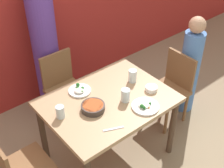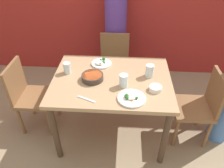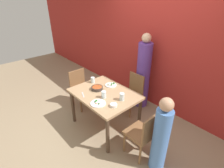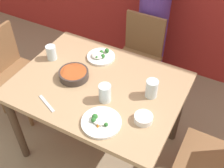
{
  "view_description": "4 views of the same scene",
  "coord_description": "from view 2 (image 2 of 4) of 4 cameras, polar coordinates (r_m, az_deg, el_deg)",
  "views": [
    {
      "loc": [
        -1.37,
        -1.73,
        2.6
      ],
      "look_at": [
        -0.02,
        -0.08,
        0.99
      ],
      "focal_mm": 50.0,
      "sensor_mm": 36.0,
      "label": 1
    },
    {
      "loc": [
        0.12,
        -1.75,
        2.0
      ],
      "look_at": [
        0.01,
        -0.09,
        0.76
      ],
      "focal_mm": 35.0,
      "sensor_mm": 36.0,
      "label": 2
    },
    {
      "loc": [
        2.08,
        -1.68,
        2.37
      ],
      "look_at": [
        0.14,
        0.06,
        0.97
      ],
      "focal_mm": 28.0,
      "sensor_mm": 36.0,
      "label": 3
    },
    {
      "loc": [
        0.76,
        -1.21,
        2.11
      ],
      "look_at": [
        0.13,
        -0.03,
        0.84
      ],
      "focal_mm": 45.0,
      "sensor_mm": 36.0,
      "label": 4
    }
  ],
  "objects": [
    {
      "name": "ground_plane",
      "position": [
        2.66,
        -0.04,
        -12.0
      ],
      "size": [
        10.0,
        10.0,
        0.0
      ],
      "primitive_type": "plane",
      "color": "#998466"
    },
    {
      "name": "dining_table",
      "position": [
        2.21,
        -0.05,
        -0.66
      ],
      "size": [
        1.17,
        0.88,
        0.75
      ],
      "color": "tan",
      "rests_on": "ground_plane"
    },
    {
      "name": "chair_adult_spot",
      "position": [
        2.96,
        0.56,
        5.41
      ],
      "size": [
        0.4,
        0.4,
        0.84
      ],
      "color": "brown",
      "rests_on": "ground_plane"
    },
    {
      "name": "chair_child_spot",
      "position": [
        2.47,
        21.91,
        -5.2
      ],
      "size": [
        0.4,
        0.4,
        0.84
      ],
      "rotation": [
        0.0,
        0.0,
        -1.57
      ],
      "color": "brown",
      "rests_on": "ground_plane"
    },
    {
      "name": "chair_empty_left",
      "position": [
        2.59,
        -20.71,
        -2.53
      ],
      "size": [
        0.4,
        0.4,
        0.84
      ],
      "rotation": [
        0.0,
        0.0,
        1.57
      ],
      "color": "brown",
      "rests_on": "ground_plane"
    },
    {
      "name": "person_adult",
      "position": [
        3.1,
        0.94,
        13.46
      ],
      "size": [
        0.29,
        0.29,
        1.65
      ],
      "color": "#5B3893",
      "rests_on": "ground_plane"
    },
    {
      "name": "bowl_curry",
      "position": [
        2.13,
        -5.12,
        1.84
      ],
      "size": [
        0.21,
        0.21,
        0.06
      ],
      "color": "#3D332D",
      "rests_on": "dining_table"
    },
    {
      "name": "plate_rice_adult",
      "position": [
        2.37,
        -2.82,
        5.48
      ],
      "size": [
        0.22,
        0.22,
        0.05
      ],
      "color": "white",
      "rests_on": "dining_table"
    },
    {
      "name": "plate_rice_child",
      "position": [
        1.91,
        5.06,
        -3.63
      ],
      "size": [
        0.25,
        0.25,
        0.06
      ],
      "color": "white",
      "rests_on": "dining_table"
    },
    {
      "name": "bowl_rice_small",
      "position": [
        2.03,
        11.29,
        -1.08
      ],
      "size": [
        0.12,
        0.12,
        0.04
      ],
      "color": "white",
      "rests_on": "dining_table"
    },
    {
      "name": "glass_water_tall",
      "position": [
        2.02,
        3.04,
        0.88
      ],
      "size": [
        0.08,
        0.08,
        0.13
      ],
      "color": "silver",
      "rests_on": "dining_table"
    },
    {
      "name": "glass_water_short",
      "position": [
        2.26,
        -11.63,
        4.13
      ],
      "size": [
        0.08,
        0.08,
        0.11
      ],
      "color": "silver",
      "rests_on": "dining_table"
    },
    {
      "name": "glass_water_center",
      "position": [
        2.18,
        9.8,
        3.41
      ],
      "size": [
        0.08,
        0.08,
        0.13
      ],
      "color": "silver",
      "rests_on": "dining_table"
    },
    {
      "name": "fork_steel",
      "position": [
        1.92,
        -6.73,
        -3.93
      ],
      "size": [
        0.17,
        0.09,
        0.01
      ],
      "color": "silver",
      "rests_on": "dining_table"
    }
  ]
}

